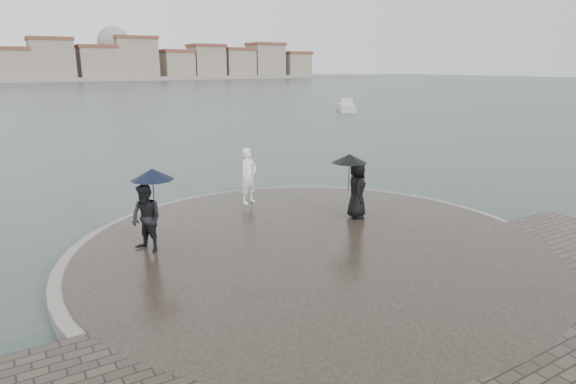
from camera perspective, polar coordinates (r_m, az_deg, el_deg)
ground at (r=10.25m, az=14.58°, el=-13.82°), size 400.00×400.00×0.00m
kerb_ring at (r=12.59m, az=3.11°, el=-6.98°), size 12.50×12.50×0.32m
quay_tip at (r=12.58m, az=3.11°, el=-6.89°), size 11.90×11.90×0.36m
statue at (r=15.94m, az=-4.70°, el=1.91°), size 0.79×0.65×1.85m
visitor_left at (r=12.22m, az=-16.27°, el=-1.71°), size 1.25×1.14×2.04m
visitor_right at (r=14.44m, az=7.96°, el=1.25°), size 1.25×1.13×1.95m
boats at (r=43.75m, az=-11.33°, el=8.68°), size 40.98×7.30×1.50m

